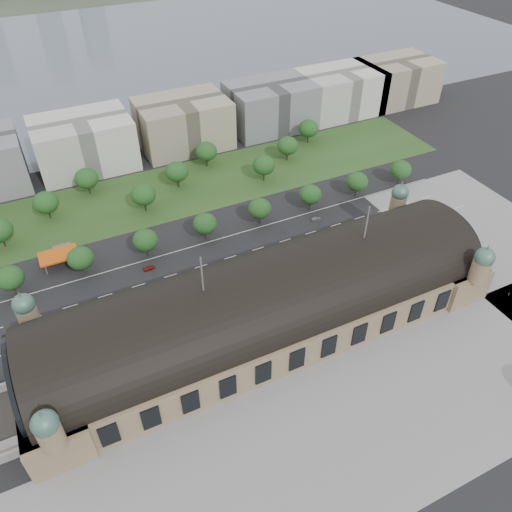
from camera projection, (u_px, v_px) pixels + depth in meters
name	position (u px, v px, depth m)	size (l,w,h in m)	color
ground	(266.00, 328.00, 163.70)	(900.00, 900.00, 0.00)	black
station	(266.00, 306.00, 157.12)	(150.00, 48.40, 44.30)	#937C5B
plaza_south	(370.00, 424.00, 136.69)	(190.00, 48.00, 0.12)	gray
plaza_east	(496.00, 243.00, 198.34)	(56.00, 100.00, 0.12)	gray
road_slab	(170.00, 276.00, 183.22)	(260.00, 26.00, 0.10)	black
grass_belt	(142.00, 198.00, 222.87)	(300.00, 45.00, 0.10)	#29481C
petrol_station	(61.00, 253.00, 188.77)	(14.00, 13.00, 5.05)	#D3520C
lake	(84.00, 57.00, 369.45)	(700.00, 320.00, 0.08)	slate
office_3	(84.00, 143.00, 237.76)	(45.00, 32.00, 24.00)	silver
office_4	(183.00, 123.00, 254.57)	(45.00, 32.00, 24.00)	tan
office_5	(270.00, 106.00, 271.38)	(45.00, 32.00, 24.00)	gray
office_6	(340.00, 92.00, 286.51)	(45.00, 32.00, 24.00)	silver
office_7	(396.00, 81.00, 299.96)	(45.00, 32.00, 24.00)	tan
tree_row_2	(10.00, 278.00, 171.33)	(9.60, 9.60, 11.52)	#2D2116
tree_row_3	(81.00, 258.00, 179.40)	(9.60, 9.60, 11.52)	#2D2116
tree_row_4	(145.00, 240.00, 187.47)	(9.60, 9.60, 11.52)	#2D2116
tree_row_5	(205.00, 224.00, 195.54)	(9.60, 9.60, 11.52)	#2D2116
tree_row_6	(260.00, 209.00, 203.61)	(9.60, 9.60, 11.52)	#2D2116
tree_row_7	(310.00, 195.00, 211.68)	(9.60, 9.60, 11.52)	#2D2116
tree_row_8	(357.00, 182.00, 219.75)	(9.60, 9.60, 11.52)	#2D2116
tree_row_9	(401.00, 170.00, 227.82)	(9.60, 9.60, 11.52)	#2D2116
tree_belt_4	(46.00, 202.00, 205.99)	(10.40, 10.40, 12.48)	#2D2116
tree_belt_5	(86.00, 178.00, 220.66)	(10.40, 10.40, 12.48)	#2D2116
tree_belt_6	(143.00, 195.00, 210.48)	(10.40, 10.40, 12.48)	#2D2116
tree_belt_7	(177.00, 172.00, 225.15)	(10.40, 10.40, 12.48)	#2D2116
tree_belt_8	(206.00, 151.00, 239.82)	(10.40, 10.40, 12.48)	#2D2116
tree_belt_9	(264.00, 165.00, 229.64)	(10.40, 10.40, 12.48)	#2D2116
tree_belt_10	(288.00, 146.00, 244.31)	(10.40, 10.40, 12.48)	#2D2116
tree_belt_11	(308.00, 128.00, 258.99)	(10.40, 10.40, 12.48)	#2D2116
traffic_car_2	(101.00, 305.00, 170.58)	(2.66, 5.76, 1.60)	black
traffic_car_3	(149.00, 268.00, 185.61)	(1.80, 4.43, 1.28)	maroon
traffic_car_4	(261.00, 255.00, 191.01)	(1.89, 4.71, 1.60)	#182343
traffic_car_5	(316.00, 219.00, 209.64)	(1.45, 4.17, 1.37)	#53565A
traffic_car_6	(403.00, 219.00, 209.52)	(2.42, 5.25, 1.46)	silver
parked_car_0	(59.00, 346.00, 156.81)	(1.61, 4.62, 1.52)	black
parked_car_1	(15.00, 351.00, 155.22)	(2.65, 5.75, 1.60)	maroon
parked_car_2	(120.00, 318.00, 165.88)	(2.09, 5.15, 1.49)	#162140
parked_car_3	(71.00, 333.00, 160.97)	(1.80, 4.47, 1.52)	#55585C
parked_car_4	(86.00, 331.00, 161.88)	(1.35, 3.88, 1.28)	#BCBCBE
parked_car_5	(188.00, 304.00, 171.27)	(2.29, 4.98, 1.38)	#979A9F
parked_car_6	(187.00, 295.00, 174.40)	(2.25, 5.54, 1.61)	black
bus_west	(188.00, 278.00, 179.57)	(3.08, 13.17, 3.67)	red
bus_mid	(281.00, 252.00, 191.12)	(3.13, 13.36, 3.72)	beige
bus_east	(274.00, 252.00, 191.42)	(2.57, 10.97, 3.05)	silver
pedestrian_2	(509.00, 294.00, 174.71)	(0.79, 0.46, 1.63)	gray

